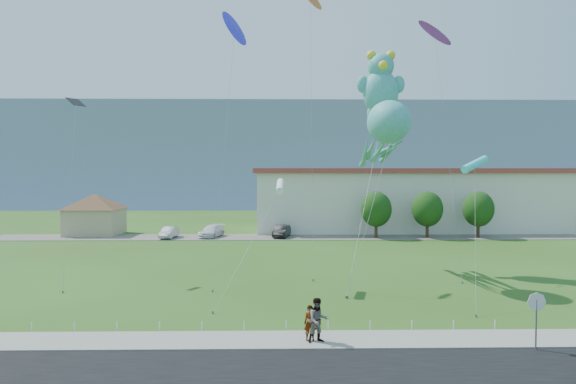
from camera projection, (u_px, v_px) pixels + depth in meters
The scene contains 24 objects.
ground at pixel (306, 323), 25.68m from camera, with size 160.00×160.00×0.00m, color #2D4B15.
sidewalk at pixel (309, 340), 22.93m from camera, with size 80.00×2.50×0.10m, color gray.
parking_strip at pixel (290, 237), 60.65m from camera, with size 70.00×6.00×0.06m, color #59544C.
hill_ridge at pixel (284, 156), 145.15m from camera, with size 160.00×50.00×25.00m, color slate.
pavilion at pixel (95, 210), 63.11m from camera, with size 9.20×9.20×5.00m.
warehouse at pixel (479, 199), 69.97m from camera, with size 61.00×15.00×8.20m.
stop_sign at pixel (536, 307), 21.58m from camera, with size 0.80×0.07×2.50m.
rope_fence at pixel (307, 326), 24.37m from camera, with size 26.05×0.05×0.50m.
tree_near at pixel (376, 209), 59.71m from camera, with size 3.60×3.60×5.47m.
tree_mid at pixel (427, 209), 59.82m from camera, with size 3.60×3.60×5.47m.
tree_far at pixel (478, 209), 59.93m from camera, with size 3.60×3.60×5.47m.
pedestrian_left at pixel (310, 323), 22.68m from camera, with size 0.57×0.37×1.57m, color gray.
pedestrian_right at pixel (318, 320), 22.49m from camera, with size 0.94×0.73×1.94m, color gray.
parked_car_silver at pixel (169, 232), 59.55m from camera, with size 1.36×3.90×1.28m, color #B3B3BB.
parked_car_white at pixel (212, 231), 60.46m from camera, with size 1.93×4.75×1.38m, color white.
parked_car_black at pixel (282, 231), 60.33m from camera, with size 1.49×4.28×1.41m, color black.
octopus_kite at pixel (386, 132), 36.07m from camera, with size 4.92×10.65×12.51m.
teddy_bear_kite at pixel (381, 87), 40.92m from camera, with size 6.09×11.81×17.33m.
small_kite_orange at pixel (311, 3), 41.61m from camera, with size 1.80×7.50×22.66m.
small_kite_white at pixel (280, 187), 33.74m from camera, with size 3.94×7.74×7.10m.
small_kite_black at pixel (74, 122), 37.09m from camera, with size 2.09×6.76×13.22m.
small_kite_cyan at pixel (475, 165), 32.10m from camera, with size 2.31×6.81×8.53m.
small_kite_purple at pixel (436, 38), 40.94m from camera, with size 1.80×7.47×19.50m.
small_kite_blue at pixel (234, 34), 37.43m from camera, with size 1.92×6.47×18.86m.
Camera 1 is at (-1.35, -25.41, 7.47)m, focal length 32.00 mm.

